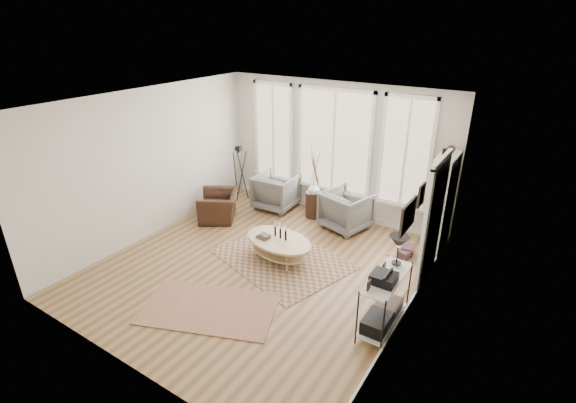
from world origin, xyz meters
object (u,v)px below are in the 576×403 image
Objects in this scene: armchair_right at (346,210)px; bookcase at (441,205)px; side_table at (315,184)px; accent_chair at (219,206)px; low_shelf at (385,296)px; coffee_table at (278,244)px; armchair_left at (276,191)px.

bookcase is at bearing -163.68° from armchair_right.
accent_chair is at bearing -144.52° from side_table.
side_table reaches higher than low_shelf.
coffee_table is 2.27m from armchair_left.
armchair_left is 1.80m from armchair_right.
side_table is at bearing 134.81° from low_shelf.
armchair_left is (-3.56, 2.55, -0.10)m from low_shelf.
bookcase reaches higher than side_table.
armchair_right is 0.92m from side_table.
accent_chair is (-1.69, -1.21, -0.47)m from side_table.
side_table is (0.96, 0.07, 0.37)m from armchair_left.
coffee_table is at bearing -79.88° from side_table.
armchair_right is 0.55× the size of side_table.
bookcase is at bearing 88.72° from low_shelf.
low_shelf is 4.38m from armchair_left.
coffee_table is 1.61× the size of armchair_left.
armchair_right is (0.49, 1.80, 0.08)m from coffee_table.
low_shelf is 4.52m from accent_chair.
low_shelf is 1.47× the size of armchair_right.
coffee_table is at bearing 37.63° from accent_chair.
armchair_left is at bearing 114.56° from accent_chair.
side_table is (-0.34, 1.93, 0.45)m from coffee_table.
bookcase is 1.43× the size of coffee_table.
armchair_right is at bearing 174.38° from armchair_left.
low_shelf is at bearing 38.96° from accent_chair.
bookcase is 2.56m from low_shelf.
accent_chair is (-2.52, -1.08, -0.10)m from armchair_right.
side_table is 1.74× the size of accent_chair.
bookcase is 1.28× the size of side_table.
armchair_left is 1.03m from side_table.
low_shelf is 1.41× the size of accent_chair.
bookcase is 1.90m from armchair_right.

